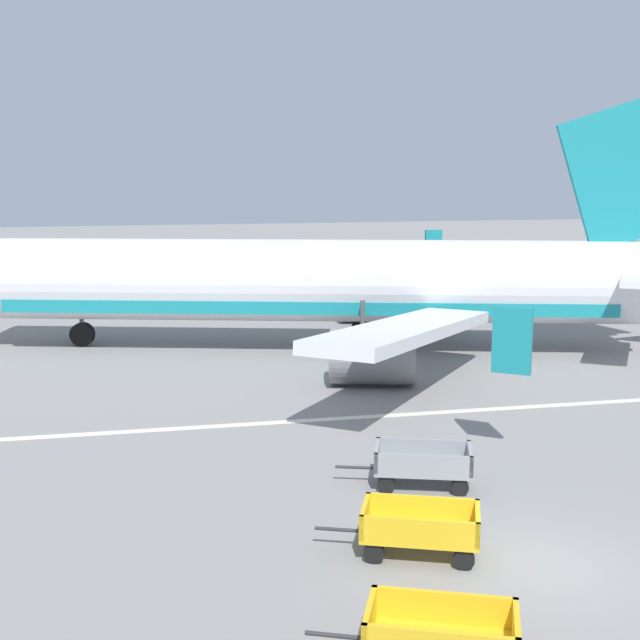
{
  "coord_description": "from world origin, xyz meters",
  "views": [
    {
      "loc": [
        -8.17,
        -15.75,
        8.27
      ],
      "look_at": [
        -1.65,
        14.45,
        2.8
      ],
      "focal_mm": 49.07,
      "sensor_mm": 36.0,
      "label": 1
    }
  ],
  "objects_px": {
    "baggage_cart_third_in_row": "(420,528)",
    "baggage_cart_second_in_row": "(441,637)",
    "airplane": "(330,283)",
    "baggage_cart_fourth_in_row": "(423,464)"
  },
  "relations": [
    {
      "from": "airplane",
      "to": "baggage_cart_second_in_row",
      "type": "bearing_deg",
      "value": -98.83
    },
    {
      "from": "baggage_cart_second_in_row",
      "to": "baggage_cart_third_in_row",
      "type": "height_order",
      "value": "same"
    },
    {
      "from": "airplane",
      "to": "baggage_cart_third_in_row",
      "type": "height_order",
      "value": "airplane"
    },
    {
      "from": "baggage_cart_third_in_row",
      "to": "airplane",
      "type": "bearing_deg",
      "value": 82.25
    },
    {
      "from": "baggage_cart_second_in_row",
      "to": "baggage_cart_fourth_in_row",
      "type": "bearing_deg",
      "value": 73.22
    },
    {
      "from": "baggage_cart_second_in_row",
      "to": "baggage_cart_third_in_row",
      "type": "bearing_deg",
      "value": 75.87
    },
    {
      "from": "airplane",
      "to": "baggage_cart_third_in_row",
      "type": "bearing_deg",
      "value": -97.75
    },
    {
      "from": "airplane",
      "to": "baggage_cart_fourth_in_row",
      "type": "bearing_deg",
      "value": -94.98
    },
    {
      "from": "baggage_cart_fourth_in_row",
      "to": "baggage_cart_second_in_row",
      "type": "bearing_deg",
      "value": -106.78
    },
    {
      "from": "baggage_cart_third_in_row",
      "to": "baggage_cart_second_in_row",
      "type": "bearing_deg",
      "value": -104.13
    }
  ]
}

